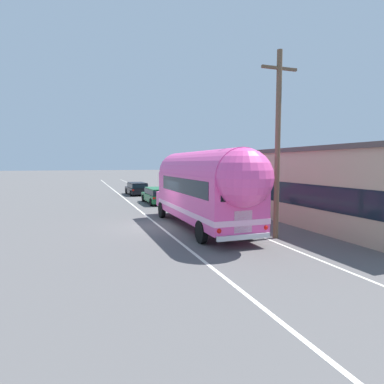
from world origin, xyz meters
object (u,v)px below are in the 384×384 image
Objects in this scene: utility_pole at (278,142)px; car_lead at (158,194)px; car_second at (137,188)px; painted_bus at (205,186)px.

car_lead is at bearing 98.90° from utility_pole.
painted_bus is at bearing -89.36° from car_second.
car_lead is (-2.25, 14.40, -3.63)m from utility_pole.
painted_bus is 11.73m from car_lead.
utility_pole reaches higher than painted_bus.
utility_pole is 0.73× the size of painted_bus.
utility_pole reaches higher than car_lead.
utility_pole is 15.02m from car_lead.
utility_pole is at bearing -48.31° from painted_bus.
painted_bus is 2.46× the size of car_lead.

